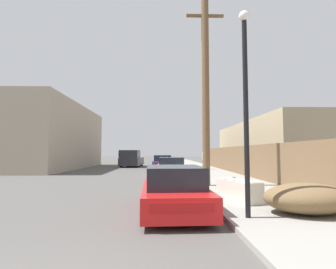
# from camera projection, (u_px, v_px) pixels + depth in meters

# --- Properties ---
(sidewalk_curb) EXTENTS (4.20, 63.00, 0.12)m
(sidewalk_curb) POSITION_uv_depth(u_px,v_px,m) (198.00, 169.00, 25.24)
(sidewalk_curb) COLOR gray
(sidewalk_curb) RESTS_ON ground
(discarded_fridge) EXTENTS (1.10, 1.84, 0.69)m
(discarded_fridge) POSITION_uv_depth(u_px,v_px,m) (238.00, 190.00, 8.32)
(discarded_fridge) COLOR silver
(discarded_fridge) RESTS_ON sidewalk_curb
(parked_sports_car_red) EXTENTS (1.85, 4.40, 1.26)m
(parked_sports_car_red) POSITION_uv_depth(u_px,v_px,m) (174.00, 190.00, 7.38)
(parked_sports_car_red) COLOR red
(parked_sports_car_red) RESTS_ON ground
(car_parked_mid) EXTENTS (1.89, 4.06, 1.31)m
(car_parked_mid) POSITION_uv_depth(u_px,v_px,m) (171.00, 168.00, 17.65)
(car_parked_mid) COLOR silver
(car_parked_mid) RESTS_ON ground
(car_parked_far) EXTENTS (1.93, 4.14, 1.38)m
(car_parked_far) POSITION_uv_depth(u_px,v_px,m) (163.00, 163.00, 25.51)
(car_parked_far) COLOR #2D478C
(car_parked_far) RESTS_ON ground
(pickup_truck) EXTENTS (2.42, 5.34, 1.89)m
(pickup_truck) POSITION_uv_depth(u_px,v_px,m) (131.00, 159.00, 29.68)
(pickup_truck) COLOR #232328
(pickup_truck) RESTS_ON ground
(utility_pole) EXTENTS (1.80, 0.35, 9.02)m
(utility_pole) POSITION_uv_depth(u_px,v_px,m) (206.00, 88.00, 12.42)
(utility_pole) COLOR brown
(utility_pole) RESTS_ON sidewalk_curb
(street_lamp) EXTENTS (0.26, 0.26, 5.01)m
(street_lamp) POSITION_uv_depth(u_px,v_px,m) (246.00, 96.00, 6.32)
(street_lamp) COLOR black
(street_lamp) RESTS_ON sidewalk_curb
(brush_pile) EXTENTS (2.17, 1.57, 0.75)m
(brush_pile) POSITION_uv_depth(u_px,v_px,m) (307.00, 198.00, 6.54)
(brush_pile) COLOR brown
(brush_pile) RESTS_ON sidewalk_curb
(wooden_fence) EXTENTS (0.08, 32.01, 1.97)m
(wooden_fence) POSITION_uv_depth(u_px,v_px,m) (252.00, 161.00, 16.01)
(wooden_fence) COLOR brown
(wooden_fence) RESTS_ON sidewalk_curb
(building_left_block) EXTENTS (7.00, 16.75, 6.47)m
(building_left_block) POSITION_uv_depth(u_px,v_px,m) (49.00, 137.00, 27.15)
(building_left_block) COLOR tan
(building_left_block) RESTS_ON ground
(building_right_house) EXTENTS (6.00, 17.79, 4.51)m
(building_right_house) POSITION_uv_depth(u_px,v_px,m) (271.00, 146.00, 25.30)
(building_right_house) COLOR tan
(building_right_house) RESTS_ON ground
(pedestrian) EXTENTS (0.34, 0.34, 1.81)m
(pedestrian) POSITION_uv_depth(u_px,v_px,m) (204.00, 159.00, 23.72)
(pedestrian) COLOR #282D42
(pedestrian) RESTS_ON sidewalk_curb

